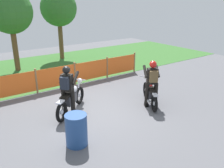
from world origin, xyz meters
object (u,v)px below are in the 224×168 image
object	(u,v)px
rider_lead	(67,88)
rider_trailing	(152,81)
motorcycle_lead	(71,99)
motorcycle_trailing	(150,92)
oil_drum	(76,130)

from	to	relation	value
rider_lead	rider_trailing	distance (m)	2.95
motorcycle_lead	motorcycle_trailing	bearing A→B (deg)	-61.14
motorcycle_trailing	rider_lead	xyz separation A→B (m)	(-2.84, 0.94, 0.51)
rider_trailing	oil_drum	bearing A→B (deg)	131.09
rider_trailing	oil_drum	xyz separation A→B (m)	(-3.33, -0.60, -0.51)
motorcycle_lead	rider_trailing	distance (m)	2.89
motorcycle_lead	motorcycle_trailing	world-z (taller)	motorcycle_lead
motorcycle_trailing	rider_trailing	world-z (taller)	rider_trailing
motorcycle_lead	rider_lead	distance (m)	0.52
rider_lead	oil_drum	size ratio (longest dim) A/B	1.92
motorcycle_lead	motorcycle_trailing	xyz separation A→B (m)	(2.66, -1.08, -0.04)
rider_trailing	rider_lead	bearing A→B (deg)	98.48
rider_lead	rider_trailing	xyz separation A→B (m)	(2.73, -1.12, 0.00)
oil_drum	rider_trailing	bearing A→B (deg)	10.26
rider_lead	motorcycle_trailing	bearing A→B (deg)	-57.28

